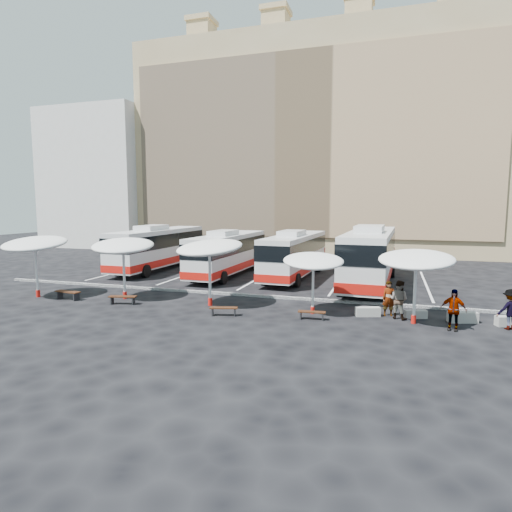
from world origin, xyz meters
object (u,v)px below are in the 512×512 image
(bus_2, at_px, (295,253))
(sunshade_4, at_px, (416,260))
(conc_bench_2, at_px, (463,317))
(wood_bench_3, at_px, (312,313))
(wood_bench_0, at_px, (68,293))
(passenger_1, at_px, (399,300))
(wood_bench_1, at_px, (123,298))
(wood_bench_2, at_px, (224,309))
(sunshade_3, at_px, (313,261))
(passenger_2, at_px, (453,310))
(conc_bench_3, at_px, (510,321))
(conc_bench_0, at_px, (368,312))
(conc_bench_1, at_px, (416,314))
(bus_3, at_px, (370,254))
(bus_1, at_px, (228,252))
(sunshade_2, at_px, (209,248))
(sunshade_1, at_px, (123,246))
(bus_0, at_px, (159,247))
(passenger_0, at_px, (389,299))
(sunshade_0, at_px, (35,244))
(passenger_3, at_px, (510,309))

(bus_2, xyz_separation_m, sunshade_4, (8.19, -10.99, 1.17))
(conc_bench_2, bearing_deg, wood_bench_3, -166.55)
(wood_bench_0, xyz_separation_m, passenger_1, (18.64, 1.38, 0.57))
(wood_bench_1, bearing_deg, wood_bench_2, -5.32)
(sunshade_3, bearing_deg, wood_bench_2, -157.21)
(wood_bench_1, height_order, passenger_1, passenger_1)
(wood_bench_0, bearing_deg, passenger_2, 0.21)
(bus_2, relative_size, conc_bench_3, 9.44)
(wood_bench_1, relative_size, passenger_1, 0.84)
(bus_2, xyz_separation_m, conc_bench_3, (12.43, -10.09, -1.65))
(conc_bench_0, distance_m, conc_bench_1, 2.32)
(bus_3, bearing_deg, conc_bench_0, -85.52)
(bus_1, height_order, conc_bench_0, bus_1)
(sunshade_3, height_order, passenger_1, sunshade_3)
(sunshade_2, distance_m, wood_bench_2, 3.75)
(sunshade_1, xyz_separation_m, wood_bench_3, (11.52, -1.26, -2.86))
(bus_2, xyz_separation_m, wood_bench_3, (3.46, -11.76, -1.57))
(sunshade_2, height_order, conc_bench_0, sunshade_2)
(conc_bench_2, height_order, conc_bench_3, conc_bench_2)
(bus_0, xyz_separation_m, passenger_0, (19.17, -10.28, -1.10))
(conc_bench_2, bearing_deg, bus_0, 154.99)
(sunshade_3, height_order, conc_bench_0, sunshade_3)
(sunshade_4, distance_m, wood_bench_3, 5.52)
(bus_2, height_order, conc_bench_2, bus_2)
(sunshade_0, bearing_deg, sunshade_3, 3.77)
(conc_bench_3, bearing_deg, wood_bench_0, -175.98)
(conc_bench_2, bearing_deg, wood_bench_0, -175.64)
(wood_bench_3, bearing_deg, bus_3, 77.73)
(sunshade_2, bearing_deg, passenger_2, -5.06)
(wood_bench_0, xyz_separation_m, wood_bench_1, (3.82, -0.05, -0.02))
(bus_2, distance_m, conc_bench_2, 14.61)
(sunshade_1, bearing_deg, bus_0, 110.46)
(sunshade_3, xyz_separation_m, passenger_2, (6.49, -1.05, -1.80))
(wood_bench_3, xyz_separation_m, passenger_1, (4.06, 1.41, 0.64))
(wood_bench_1, bearing_deg, sunshade_2, 14.07)
(conc_bench_3, bearing_deg, bus_0, 156.81)
(bus_3, xyz_separation_m, wood_bench_3, (-2.22, -10.22, -1.84))
(conc_bench_2, distance_m, passenger_2, 1.83)
(sunshade_3, height_order, wood_bench_1, sunshade_3)
(bus_0, relative_size, conc_bench_2, 9.14)
(wood_bench_2, distance_m, conc_bench_3, 13.55)
(bus_0, height_order, sunshade_3, bus_0)
(sunshade_1, xyz_separation_m, passenger_2, (17.85, -1.16, -2.24))
(bus_1, height_order, conc_bench_1, bus_1)
(sunshade_3, height_order, passenger_3, sunshade_3)
(passenger_1, bearing_deg, bus_3, -53.21)
(bus_3, bearing_deg, sunshade_4, -73.03)
(sunshade_3, relative_size, conc_bench_1, 3.58)
(bus_1, height_order, sunshade_2, sunshade_2)
(bus_0, distance_m, sunshade_1, 11.73)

